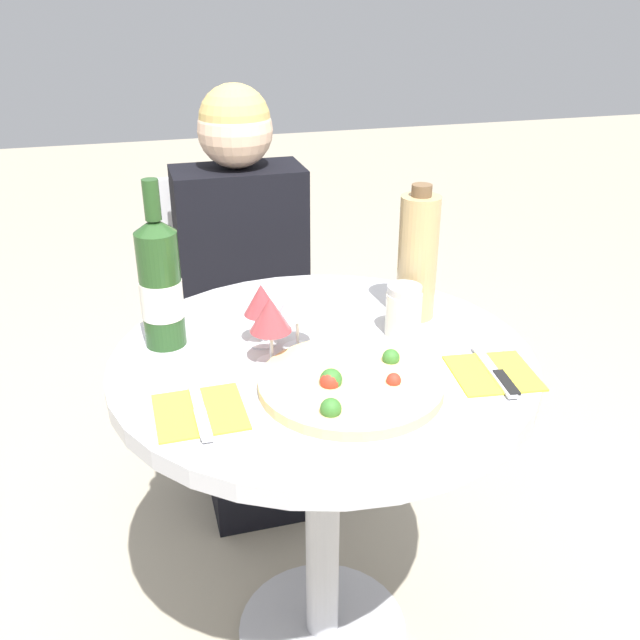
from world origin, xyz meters
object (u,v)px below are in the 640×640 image
(pizza_large, at_px, (350,383))
(wine_bottle, at_px, (160,284))
(seated_diner, at_px, (249,322))
(tall_carafe, at_px, (418,257))
(chair_behind_diner, at_px, (242,335))
(dining_table, at_px, (323,419))

(pizza_large, relative_size, wine_bottle, 0.99)
(seated_diner, xyz_separation_m, tall_carafe, (0.28, -0.51, 0.35))
(chair_behind_diner, distance_m, seated_diner, 0.18)
(chair_behind_diner, bearing_deg, wine_bottle, 68.54)
(seated_diner, bearing_deg, tall_carafe, 118.79)
(chair_behind_diner, bearing_deg, pizza_large, 93.24)
(pizza_large, bearing_deg, dining_table, 94.84)
(pizza_large, distance_m, wine_bottle, 0.42)
(tall_carafe, bearing_deg, dining_table, -153.76)
(dining_table, xyz_separation_m, pizza_large, (0.01, -0.14, 0.16))
(dining_table, bearing_deg, chair_behind_diner, 92.95)
(tall_carafe, bearing_deg, seated_diner, 118.79)
(seated_diner, bearing_deg, dining_table, 93.61)
(wine_bottle, relative_size, tall_carafe, 1.15)
(dining_table, height_order, tall_carafe, tall_carafe)
(chair_behind_diner, xyz_separation_m, wine_bottle, (-0.25, -0.64, 0.45))
(seated_diner, height_order, wine_bottle, seated_diner)
(seated_diner, relative_size, pizza_large, 3.58)
(seated_diner, relative_size, wine_bottle, 3.55)
(dining_table, bearing_deg, seated_diner, 93.61)
(pizza_large, bearing_deg, chair_behind_diner, 93.24)
(dining_table, height_order, chair_behind_diner, chair_behind_diner)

